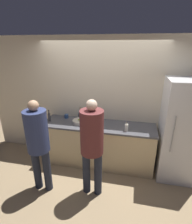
{
  "coord_description": "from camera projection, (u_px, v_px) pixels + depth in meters",
  "views": [
    {
      "loc": [
        0.64,
        -2.78,
        2.42
      ],
      "look_at": [
        0.0,
        0.15,
        1.26
      ],
      "focal_mm": 28.0,
      "sensor_mm": 36.0,
      "label": 1
    }
  ],
  "objects": [
    {
      "name": "refrigerator",
      "position": [
        180.0,
        131.0,
        3.18
      ],
      "size": [
        0.69,
        0.73,
        1.9
      ],
      "color": "white",
      "rests_on": "ground_plane"
    },
    {
      "name": "counter",
      "position": [
        98.0,
        143.0,
        3.71
      ],
      "size": [
        2.29,
        0.68,
        0.91
      ],
      "color": "beige",
      "rests_on": "ground_plane"
    },
    {
      "name": "utensil_crock",
      "position": [
        81.0,
        116.0,
        3.79
      ],
      "size": [
        0.12,
        0.12,
        0.27
      ],
      "color": "#3D424C",
      "rests_on": "counter"
    },
    {
      "name": "fruit_bowl",
      "position": [
        80.0,
        121.0,
        3.58
      ],
      "size": [
        0.3,
        0.3,
        0.11
      ],
      "color": "beige",
      "rests_on": "counter"
    },
    {
      "name": "wall_back",
      "position": [
        101.0,
        101.0,
        3.7
      ],
      "size": [
        5.2,
        0.06,
        2.6
      ],
      "color": "beige",
      "rests_on": "ground_plane"
    },
    {
      "name": "person_left",
      "position": [
        38.0,
        140.0,
        2.81
      ],
      "size": [
        0.36,
        0.36,
        1.65
      ],
      "color": "#232838",
      "rests_on": "ground_plane"
    },
    {
      "name": "bottle_clear",
      "position": [
        126.0,
        127.0,
        3.24
      ],
      "size": [
        0.06,
        0.06,
        0.19
      ],
      "color": "silver",
      "rests_on": "counter"
    },
    {
      "name": "ground_plane",
      "position": [
        94.0,
        173.0,
        3.53
      ],
      "size": [
        14.0,
        14.0,
        0.0
      ],
      "primitive_type": "plane",
      "color": "#9E8460"
    },
    {
      "name": "cup_blue",
      "position": [
        66.0,
        116.0,
        3.84
      ],
      "size": [
        0.09,
        0.09,
        0.08
      ],
      "color": "#335184",
      "rests_on": "counter"
    },
    {
      "name": "bottle_dark",
      "position": [
        49.0,
        117.0,
        3.66
      ],
      "size": [
        0.05,
        0.05,
        0.24
      ],
      "color": "#333338",
      "rests_on": "counter"
    },
    {
      "name": "person_center",
      "position": [
        92.0,
        141.0,
        2.72
      ],
      "size": [
        0.36,
        0.36,
        1.69
      ],
      "color": "#232838",
      "rests_on": "ground_plane"
    }
  ]
}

